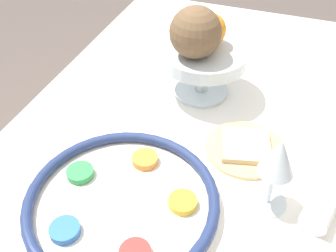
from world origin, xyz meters
The scene contains 7 objects.
seder_plate centered at (-0.13, 0.08, 0.79)m, with size 0.34×0.34×0.03m.
wine_glass centered at (-0.04, -0.16, 0.88)m, with size 0.07×0.07×0.15m.
fruit_stand centered at (0.24, 0.04, 0.86)m, with size 0.20×0.20×0.12m.
orange_fruit centered at (0.26, 0.04, 0.93)m, with size 0.07×0.07×0.07m.
coconut centered at (0.21, 0.05, 0.95)m, with size 0.11×0.11×0.11m.
bread_plate centered at (0.08, -0.10, 0.78)m, with size 0.16×0.16×0.02m.
napkin_roll centered at (0.01, -0.26, 0.80)m, with size 0.18×0.09×0.05m.
Camera 1 is at (-0.50, -0.14, 1.33)m, focal length 42.00 mm.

